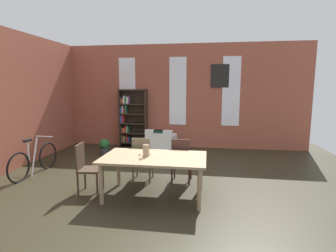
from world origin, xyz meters
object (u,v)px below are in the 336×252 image
dining_table (154,161)px  armchair_white (161,144)px  dining_chair_far_left (142,157)px  dining_chair_head_left (86,166)px  vase_on_table (146,150)px  bicycle_second (34,160)px  dining_chair_far_right (181,159)px  bookshelf_tall (131,118)px  potted_plant_by_shelf (104,147)px

dining_table → armchair_white: bearing=97.7°
dining_chair_far_left → dining_chair_head_left: bearing=-138.7°
vase_on_table → bicycle_second: (-2.82, 0.80, -0.53)m
dining_chair_far_right → armchair_white: (-0.85, 2.39, -0.23)m
bookshelf_tall → dining_chair_far_left: bearing=-69.8°
bicycle_second → dining_chair_far_left: bearing=-0.5°
dining_chair_far_left → bookshelf_tall: bookshelf_tall is taller
bookshelf_tall → dining_table: bearing=-68.1°
dining_table → bookshelf_tall: size_ratio=0.98×
dining_table → dining_chair_far_right: bearing=61.6°
dining_table → potted_plant_by_shelf: dining_table is taller
dining_table → potted_plant_by_shelf: bearing=127.4°
armchair_white → potted_plant_by_shelf: 1.68m
dining_table → vase_on_table: 0.23m
vase_on_table → armchair_white: (-0.28, 3.16, -0.58)m
dining_table → bookshelf_tall: (-1.55, 3.86, 0.28)m
vase_on_table → armchair_white: 3.23m
dining_chair_far_right → bookshelf_tall: bookshelf_tall is taller
bookshelf_tall → potted_plant_by_shelf: (-0.48, -1.20, -0.71)m
dining_chair_head_left → armchair_white: 3.30m
dining_table → armchair_white: (-0.43, 3.16, -0.40)m
vase_on_table → bicycle_second: vase_on_table is taller
vase_on_table → bookshelf_tall: size_ratio=0.11×
dining_chair_far_right → dining_chair_head_left: (-1.72, -0.78, 0.00)m
armchair_white → potted_plant_by_shelf: size_ratio=1.79×
bicycle_second → armchair_white: bearing=43.0°
dining_chair_far_right → potted_plant_by_shelf: (-2.45, 1.88, -0.25)m
dining_table → bookshelf_tall: bookshelf_tall is taller
potted_plant_by_shelf → dining_chair_far_right: bearing=-37.6°
dining_chair_head_left → armchair_white: bearing=74.5°
dining_table → dining_chair_far_left: size_ratio=1.96×
dining_chair_head_left → armchair_white: (0.88, 3.17, -0.23)m
bookshelf_tall → bicycle_second: bookshelf_tall is taller
dining_chair_far_left → bicycle_second: bearing=179.5°
dining_chair_far_right → potted_plant_by_shelf: 3.10m
dining_chair_head_left → bookshelf_tall: 3.90m
vase_on_table → bicycle_second: 2.97m
vase_on_table → dining_chair_far_right: bearing=53.9°
dining_chair_far_right → bicycle_second: dining_chair_far_right is taller
dining_chair_far_right → bookshelf_tall: (-1.97, 3.09, 0.45)m
dining_chair_far_left → bookshelf_tall: bearing=110.2°
dining_chair_far_left → bookshelf_tall: size_ratio=0.50×
dining_chair_far_left → bicycle_second: size_ratio=0.57×
dining_chair_far_right → dining_chair_far_left: 0.83m
armchair_white → dining_chair_far_right: bearing=-70.5°
dining_chair_far_right → dining_table: bearing=-118.4°
dining_chair_far_right → dining_chair_head_left: size_ratio=1.00×
bicycle_second → vase_on_table: bearing=-15.8°
bookshelf_tall → armchair_white: (1.13, -0.70, -0.69)m
dining_table → dining_chair_far_left: 0.89m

